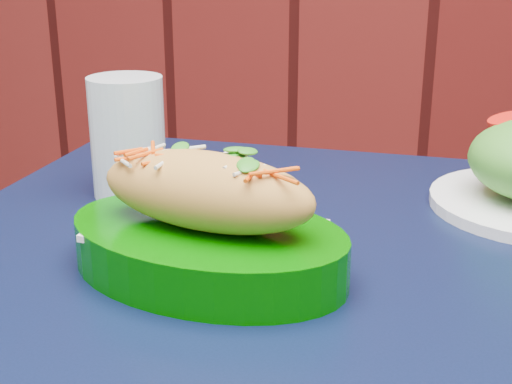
# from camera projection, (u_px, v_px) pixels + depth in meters

# --- Properties ---
(cafe_table) EXTENTS (0.80, 0.80, 0.75)m
(cafe_table) POSITION_uv_depth(u_px,v_px,m) (320.00, 368.00, 0.63)
(cafe_table) COLOR black
(cafe_table) RESTS_ON ground
(banh_mi_basket) EXTENTS (0.28, 0.21, 0.12)m
(banh_mi_basket) POSITION_uv_depth(u_px,v_px,m) (207.00, 226.00, 0.60)
(banh_mi_basket) COLOR #015600
(banh_mi_basket) RESTS_ON cafe_table
(water_glass) EXTENTS (0.08, 0.08, 0.13)m
(water_glass) POSITION_uv_depth(u_px,v_px,m) (128.00, 137.00, 0.79)
(water_glass) COLOR silver
(water_glass) RESTS_ON cafe_table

